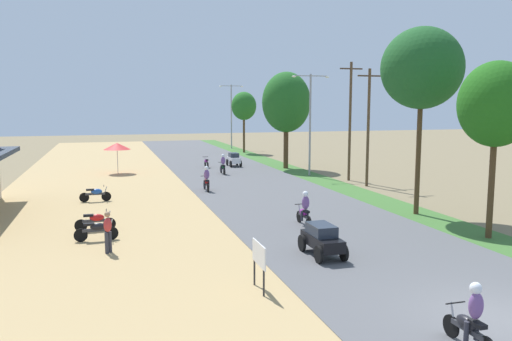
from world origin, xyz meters
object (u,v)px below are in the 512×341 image
at_px(car_hatchback_white, 234,159).
at_px(motorbike_ahead_fifth, 206,162).
at_px(utility_pole_near, 368,125).
at_px(motorbike_ahead_fourth, 223,165).
at_px(parked_motorbike_second, 96,220).
at_px(streetlamp_mid, 231,112).
at_px(streetlamp_near, 310,118).
at_px(motorbike_ahead_third, 206,179).
at_px(parked_motorbike_nearest, 97,229).
at_px(utility_pole_far, 350,119).
at_px(pedestrian_on_shoulder, 108,230).
at_px(parked_motorbike_third, 96,193).
at_px(motorbike_foreground_rider, 471,318).
at_px(motorbike_ahead_second, 304,209).
at_px(median_tree_fourth, 244,106).
at_px(median_tree_second, 422,69).
at_px(median_tree_third, 286,102).
at_px(car_sedan_black, 322,238).
at_px(median_tree_nearest, 496,105).
at_px(vendor_umbrella, 117,146).
at_px(street_signboard, 259,257).

distance_m(car_hatchback_white, motorbike_ahead_fifth, 2.61).
relative_size(utility_pole_near, motorbike_ahead_fourth, 4.55).
distance_m(parked_motorbike_second, streetlamp_mid, 44.03).
xyz_separation_m(streetlamp_near, motorbike_ahead_third, (-9.38, -5.10, -3.83)).
relative_size(motorbike_ahead_third, motorbike_ahead_fourth, 1.00).
relative_size(parked_motorbike_second, motorbike_ahead_fifth, 1.00).
xyz_separation_m(parked_motorbike_second, streetlamp_near, (16.19, 14.17, 4.13)).
height_order(parked_motorbike_nearest, parked_motorbike_second, same).
bearing_deg(utility_pole_far, streetlamp_mid, 93.88).
bearing_deg(parked_motorbike_nearest, pedestrian_on_shoulder, -77.18).
relative_size(parked_motorbike_third, pedestrian_on_shoulder, 1.11).
distance_m(motorbike_foreground_rider, motorbike_ahead_second, 12.58).
bearing_deg(utility_pole_near, median_tree_fourth, 94.03).
height_order(median_tree_second, car_hatchback_white, median_tree_second).
distance_m(streetlamp_near, motorbike_ahead_fourth, 8.02).
xyz_separation_m(median_tree_third, median_tree_fourth, (0.32, 15.67, -0.38)).
bearing_deg(parked_motorbike_second, motorbike_ahead_fifth, 66.90).
distance_m(car_sedan_black, motorbike_ahead_fourth, 23.34).
bearing_deg(parked_motorbike_third, streetlamp_mid, 63.99).
height_order(median_tree_third, motorbike_ahead_fourth, median_tree_third).
height_order(parked_motorbike_nearest, motorbike_ahead_third, motorbike_ahead_third).
bearing_deg(parked_motorbike_third, motorbike_ahead_fifth, 56.83).
distance_m(motorbike_foreground_rider, motorbike_ahead_fourth, 31.18).
distance_m(parked_motorbike_second, median_tree_nearest, 18.03).
bearing_deg(utility_pole_near, pedestrian_on_shoulder, -145.51).
relative_size(streetlamp_mid, utility_pole_far, 0.92).
bearing_deg(parked_motorbike_third, motorbike_ahead_second, -43.76).
distance_m(median_tree_nearest, streetlamp_mid, 46.77).
height_order(pedestrian_on_shoulder, median_tree_third, median_tree_third).
xyz_separation_m(vendor_umbrella, motorbike_ahead_third, (5.38, -10.84, -1.45)).
bearing_deg(car_sedan_black, parked_motorbike_nearest, 150.12).
distance_m(median_tree_third, car_sedan_black, 27.30).
bearing_deg(parked_motorbike_nearest, motorbike_ahead_fifth, 68.67).
bearing_deg(street_signboard, pedestrian_on_shoulder, 128.88).
distance_m(parked_motorbike_nearest, car_hatchback_white, 26.31).
height_order(car_sedan_black, motorbike_ahead_fourth, motorbike_ahead_fourth).
distance_m(median_tree_nearest, motorbike_ahead_fifth, 28.93).
bearing_deg(utility_pole_far, motorbike_foreground_rider, -110.73).
bearing_deg(motorbike_ahead_fifth, median_tree_nearest, -75.80).
bearing_deg(motorbike_ahead_second, parked_motorbike_nearest, -179.99).
height_order(car_sedan_black, motorbike_ahead_third, motorbike_ahead_third).
relative_size(motorbike_ahead_fourth, motorbike_ahead_fifth, 1.00).
relative_size(median_tree_second, motorbike_ahead_fourth, 5.31).
relative_size(median_tree_nearest, median_tree_second, 0.78).
bearing_deg(median_tree_fourth, parked_motorbike_second, -115.06).
bearing_deg(motorbike_ahead_third, motorbike_foreground_rider, -85.83).
relative_size(parked_motorbike_third, motorbike_ahead_third, 1.00).
bearing_deg(median_tree_nearest, utility_pole_far, 83.36).
bearing_deg(motorbike_ahead_third, median_tree_third, 47.84).
height_order(parked_motorbike_second, street_signboard, street_signboard).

